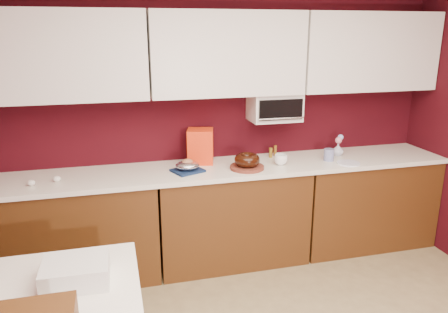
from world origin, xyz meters
name	(u,v)px	position (x,y,z in m)	size (l,w,h in m)	color
wall_back	(222,120)	(0.00, 2.25, 1.25)	(4.00, 0.02, 2.50)	#38070E
base_cabinet_left	(76,232)	(-1.33, 1.94, 0.43)	(1.31, 0.58, 0.86)	#4B290F
base_cabinet_center	(231,215)	(0.00, 1.94, 0.43)	(1.31, 0.58, 0.86)	#4B290F
base_cabinet_right	(362,201)	(1.33, 1.94, 0.43)	(1.31, 0.58, 0.86)	#4B290F
countertop	(231,168)	(0.00, 1.94, 0.88)	(4.00, 0.62, 0.04)	white
upper_cabinet_left	(60,56)	(-1.33, 2.08, 1.85)	(1.31, 0.33, 0.70)	white
upper_cabinet_center	(227,54)	(0.00, 2.08, 1.85)	(1.31, 0.33, 0.70)	white
upper_cabinet_right	(367,52)	(1.33, 2.08, 1.85)	(1.31, 0.33, 0.70)	white
toaster_oven	(274,107)	(0.45, 2.10, 1.38)	(0.45, 0.30, 0.25)	white
toaster_oven_door	(281,110)	(0.45, 1.94, 1.38)	(0.40, 0.02, 0.18)	black
toaster_oven_handle	(281,119)	(0.45, 1.93, 1.30)	(0.02, 0.02, 0.42)	silver
cake_base	(247,167)	(0.11, 1.82, 0.91)	(0.29, 0.29, 0.03)	maroon
bundt_cake	(247,160)	(0.11, 1.82, 0.98)	(0.22, 0.22, 0.09)	black
navy_towel	(188,171)	(-0.40, 1.88, 0.91)	(0.24, 0.20, 0.02)	#122345
foil_ham_nest	(187,165)	(-0.40, 1.88, 0.96)	(0.20, 0.17, 0.08)	silver
roasted_ham	(187,163)	(-0.40, 1.88, 0.98)	(0.10, 0.08, 0.06)	#B27651
pandoro_box	(200,146)	(-0.24, 2.11, 1.05)	(0.22, 0.20, 0.30)	red
dark_pan	(247,158)	(0.19, 2.09, 0.92)	(0.18, 0.18, 0.03)	black
coffee_mug	(281,159)	(0.43, 1.86, 0.96)	(0.10, 0.10, 0.11)	white
blue_jar	(329,155)	(0.90, 1.87, 0.95)	(0.09, 0.09, 0.11)	navy
flower_vase	(338,149)	(1.06, 2.00, 0.96)	(0.09, 0.09, 0.13)	#AEB2C5
flower_pink	(339,140)	(1.06, 2.00, 1.05)	(0.06, 0.06, 0.06)	pink
flower_blue	(341,137)	(1.09, 2.02, 1.07)	(0.05, 0.05, 0.05)	#98B3F4
china_plate	(348,163)	(1.03, 1.74, 0.91)	(0.20, 0.20, 0.01)	white
amber_bottle	(271,153)	(0.43, 2.10, 0.95)	(0.03, 0.03, 0.09)	olive
egg_left	(31,183)	(-1.61, 1.84, 0.92)	(0.06, 0.05, 0.05)	silver
egg_right	(57,179)	(-1.43, 1.89, 0.92)	(0.06, 0.05, 0.05)	silver
newspaper_stack	(76,272)	(-1.22, 0.61, 0.81)	(0.34, 0.28, 0.12)	white
amber_bottle_tall	(275,151)	(0.49, 2.15, 0.95)	(0.03, 0.03, 0.10)	brown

